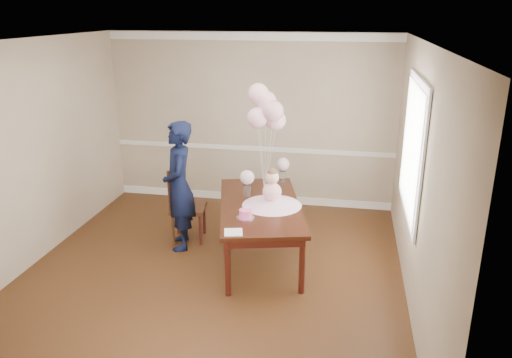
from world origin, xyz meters
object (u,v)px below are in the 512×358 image
Objects in this scene: dining_table_top at (260,206)px; birthday_cake at (245,214)px; dining_chair_seat at (188,208)px; woman at (179,186)px.

birthday_cake reaches higher than dining_table_top.
birthday_cake reaches higher than dining_chair_seat.
dining_chair_seat is at bearing 140.17° from birthday_cake.
woman is at bearing 149.72° from birthday_cake.
dining_table_top is 1.10m from woman.
birthday_cake is 0.09× the size of woman.
dining_chair_seat is (-0.96, 0.80, -0.32)m from birthday_cake.
birthday_cake is at bearing 40.71° from woman.
birthday_cake is at bearing -113.96° from dining_table_top.
dining_table_top reaches higher than dining_chair_seat.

